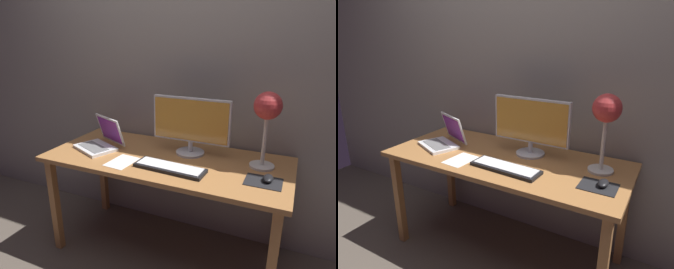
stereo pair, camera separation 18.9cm
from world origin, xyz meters
The scene contains 10 objects.
ground_plane centered at (0.00, 0.00, 0.00)m, with size 4.80×4.80×0.00m, color brown.
back_wall centered at (0.00, 0.40, 1.30)m, with size 4.80×0.06×2.60m, color gray.
desk centered at (0.00, 0.00, 0.66)m, with size 1.60×0.70×0.74m.
monitor centered at (0.12, 0.13, 0.95)m, with size 0.53×0.19×0.39m.
keyboard_main centered at (0.10, -0.16, 0.75)m, with size 0.45×0.17×0.03m.
laptop centered at (-0.50, -0.01, 0.80)m, with size 0.37×0.36×0.22m.
desk_lamp centered at (0.60, 0.10, 1.09)m, with size 0.16×0.16×0.47m.
mousepad centered at (0.64, -0.10, 0.74)m, with size 0.20×0.16×0.00m, color black.
mouse centered at (0.66, -0.08, 0.76)m, with size 0.06×0.10×0.03m, color black.
paper_sheet_near_mouse centered at (-0.23, -0.18, 0.74)m, with size 0.15×0.21×0.00m, color white.
Camera 1 is at (0.77, -1.69, 1.52)m, focal length 32.39 mm.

